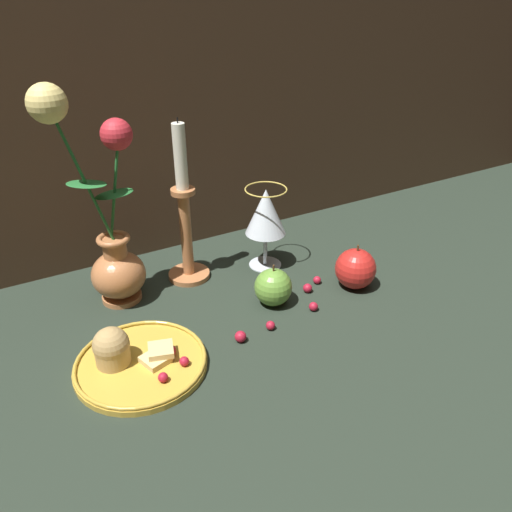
% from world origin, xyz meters
% --- Properties ---
extents(ground_plane, '(2.40, 2.40, 0.00)m').
position_xyz_m(ground_plane, '(0.00, 0.00, 0.00)').
color(ground_plane, '#232D23').
rests_on(ground_plane, ground).
extents(vase, '(0.16, 0.10, 0.40)m').
position_xyz_m(vase, '(-0.16, 0.12, 0.14)').
color(vase, '#B77042').
rests_on(vase, ground_plane).
extents(plate_with_pastries, '(0.21, 0.21, 0.07)m').
position_xyz_m(plate_with_pastries, '(-0.20, -0.08, 0.02)').
color(plate_with_pastries, gold).
rests_on(plate_with_pastries, ground_plane).
extents(wine_glass, '(0.08, 0.08, 0.17)m').
position_xyz_m(wine_glass, '(0.14, 0.10, 0.12)').
color(wine_glass, silver).
rests_on(wine_glass, ground_plane).
extents(candlestick, '(0.08, 0.08, 0.32)m').
position_xyz_m(candlestick, '(-0.02, 0.13, 0.12)').
color(candlestick, '#B77042').
rests_on(candlestick, ground_plane).
extents(apple_beside_vase, '(0.07, 0.07, 0.08)m').
position_xyz_m(apple_beside_vase, '(0.08, -0.03, 0.04)').
color(apple_beside_vase, '#669938').
rests_on(apple_beside_vase, ground_plane).
extents(apple_near_glass, '(0.08, 0.08, 0.09)m').
position_xyz_m(apple_near_glass, '(0.25, -0.06, 0.04)').
color(apple_near_glass, red).
rests_on(apple_near_glass, ground_plane).
extents(berry_near_plate, '(0.02, 0.02, 0.02)m').
position_xyz_m(berry_near_plate, '(0.04, -0.10, 0.01)').
color(berry_near_plate, '#AD192D').
rests_on(berry_near_plate, ground_plane).
extents(berry_front_center, '(0.02, 0.02, 0.02)m').
position_xyz_m(berry_front_center, '(0.14, -0.09, 0.01)').
color(berry_front_center, '#AD192D').
rests_on(berry_front_center, ground_plane).
extents(berry_by_glass_stem, '(0.02, 0.02, 0.02)m').
position_xyz_m(berry_by_glass_stem, '(-0.02, -0.10, 0.01)').
color(berry_by_glass_stem, '#AD192D').
rests_on(berry_by_glass_stem, ground_plane).
extents(berry_under_candlestick, '(0.02, 0.02, 0.02)m').
position_xyz_m(berry_under_candlestick, '(0.16, -0.03, 0.01)').
color(berry_under_candlestick, '#AD192D').
rests_on(berry_under_candlestick, ground_plane).
extents(berry_far_right, '(0.02, 0.02, 0.02)m').
position_xyz_m(berry_far_right, '(0.20, -0.02, 0.01)').
color(berry_far_right, '#AD192D').
rests_on(berry_far_right, ground_plane).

